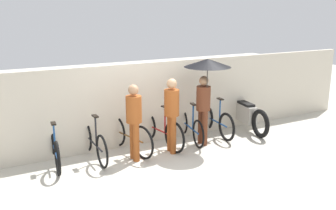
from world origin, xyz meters
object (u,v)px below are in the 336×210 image
at_px(pedestrian_center, 172,110).
at_px(parked_bicycle_5, 216,121).
at_px(parked_bicycle_2, 129,136).
at_px(pedestrian_trailing, 206,77).
at_px(parked_bicycle_0, 55,148).
at_px(pedestrian_leading, 134,117).
at_px(parked_bicycle_4, 190,126).
at_px(motorcycle, 245,114).
at_px(parked_bicycle_3, 160,130).
at_px(parked_bicycle_1, 94,142).

bearing_deg(pedestrian_center, parked_bicycle_5, -155.16).
relative_size(parked_bicycle_2, pedestrian_trailing, 0.86).
bearing_deg(parked_bicycle_2, pedestrian_trailing, -116.23).
relative_size(parked_bicycle_0, pedestrian_trailing, 0.86).
relative_size(pedestrian_leading, pedestrian_trailing, 0.79).
height_order(pedestrian_leading, pedestrian_trailing, pedestrian_trailing).
height_order(parked_bicycle_0, parked_bicycle_2, parked_bicycle_2).
distance_m(parked_bicycle_4, motorcycle, 1.71).
relative_size(parked_bicycle_0, pedestrian_center, 1.05).
bearing_deg(pedestrian_leading, parked_bicycle_2, -95.90).
bearing_deg(parked_bicycle_3, parked_bicycle_1, 84.28).
distance_m(parked_bicycle_4, pedestrian_center, 1.07).
bearing_deg(pedestrian_trailing, pedestrian_leading, 3.43).
relative_size(parked_bicycle_0, parked_bicycle_4, 1.02).
bearing_deg(parked_bicycle_1, parked_bicycle_2, -90.00).
height_order(parked_bicycle_4, motorcycle, parked_bicycle_4).
xyz_separation_m(parked_bicycle_5, motorcycle, (0.93, -0.01, 0.03)).
distance_m(parked_bicycle_2, pedestrian_center, 1.09).
relative_size(parked_bicycle_1, pedestrian_trailing, 0.87).
bearing_deg(pedestrian_trailing, parked_bicycle_5, -139.83).
height_order(parked_bicycle_3, pedestrian_leading, pedestrian_leading).
xyz_separation_m(parked_bicycle_3, pedestrian_center, (0.03, -0.49, 0.58)).
xyz_separation_m(parked_bicycle_4, motorcycle, (1.71, 0.04, 0.05)).
bearing_deg(parked_bicycle_0, motorcycle, -83.66).
xyz_separation_m(parked_bicycle_5, pedestrian_leading, (-2.41, -0.52, 0.56)).
distance_m(parked_bicycle_3, parked_bicycle_4, 0.79).
xyz_separation_m(parked_bicycle_0, parked_bicycle_2, (1.56, -0.07, 0.03)).
bearing_deg(parked_bicycle_1, parked_bicycle_3, -88.43).
height_order(parked_bicycle_5, pedestrian_leading, pedestrian_leading).
height_order(parked_bicycle_0, motorcycle, parked_bicycle_0).
height_order(parked_bicycle_5, pedestrian_center, pedestrian_center).
height_order(pedestrian_leading, pedestrian_center, pedestrian_center).
xyz_separation_m(parked_bicycle_0, parked_bicycle_4, (3.13, -0.06, 0.00)).
xyz_separation_m(parked_bicycle_4, pedestrian_center, (-0.75, -0.46, 0.60)).
bearing_deg(pedestrian_leading, parked_bicycle_0, -17.77).
bearing_deg(parked_bicycle_3, motorcycle, -96.45).
bearing_deg(pedestrian_center, parked_bicycle_2, -22.50).
height_order(parked_bicycle_4, pedestrian_leading, pedestrian_leading).
xyz_separation_m(parked_bicycle_3, motorcycle, (2.49, 0.02, 0.02)).
bearing_deg(parked_bicycle_3, parked_bicycle_4, -98.56).
bearing_deg(pedestrian_leading, parked_bicycle_4, -162.40).
bearing_deg(pedestrian_center, parked_bicycle_1, -9.55).
height_order(parked_bicycle_0, parked_bicycle_5, parked_bicycle_5).
bearing_deg(pedestrian_trailing, parked_bicycle_0, -6.00).
distance_m(parked_bicycle_2, motorcycle, 3.28).
distance_m(parked_bicycle_3, parked_bicycle_5, 1.57).
bearing_deg(parked_bicycle_1, parked_bicycle_4, -89.38).
xyz_separation_m(parked_bicycle_4, pedestrian_leading, (-1.63, -0.47, 0.57)).
bearing_deg(parked_bicycle_4, motorcycle, -77.60).
distance_m(parked_bicycle_5, pedestrian_leading, 2.52).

